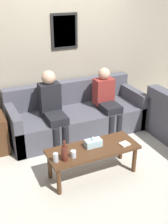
{
  "coord_description": "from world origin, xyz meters",
  "views": [
    {
      "loc": [
        -1.75,
        -3.6,
        2.48
      ],
      "look_at": [
        -0.15,
        -0.11,
        0.68
      ],
      "focal_mm": 45.0,
      "sensor_mm": 36.0,
      "label": 1
    }
  ],
  "objects_px": {
    "coffee_table": "(93,152)",
    "person_left": "(52,105)",
    "wine_bottle": "(65,153)",
    "drinking_glass": "(73,154)",
    "couch_main": "(76,116)",
    "person_right": "(107,98)"
  },
  "relations": [
    {
      "from": "drinking_glass",
      "to": "person_left",
      "type": "height_order",
      "value": "person_left"
    },
    {
      "from": "drinking_glass",
      "to": "person_left",
      "type": "bearing_deg",
      "value": 83.39
    },
    {
      "from": "wine_bottle",
      "to": "drinking_glass",
      "type": "xyz_separation_m",
      "value": [
        0.12,
        0.01,
        -0.06
      ]
    },
    {
      "from": "wine_bottle",
      "to": "person_left",
      "type": "distance_m",
      "value": 1.25
    },
    {
      "from": "drinking_glass",
      "to": "person_right",
      "type": "relative_size",
      "value": 0.08
    },
    {
      "from": "coffee_table",
      "to": "drinking_glass",
      "type": "distance_m",
      "value": 0.36
    },
    {
      "from": "wine_bottle",
      "to": "person_left",
      "type": "height_order",
      "value": "person_left"
    },
    {
      "from": "person_right",
      "to": "coffee_table",
      "type": "bearing_deg",
      "value": -126.5
    },
    {
      "from": "couch_main",
      "to": "coffee_table",
      "type": "height_order",
      "value": "couch_main"
    },
    {
      "from": "coffee_table",
      "to": "wine_bottle",
      "type": "bearing_deg",
      "value": -166.76
    },
    {
      "from": "couch_main",
      "to": "person_left",
      "type": "distance_m",
      "value": 0.62
    },
    {
      "from": "coffee_table",
      "to": "wine_bottle",
      "type": "xyz_separation_m",
      "value": [
        -0.45,
        -0.11,
        0.17
      ]
    },
    {
      "from": "coffee_table",
      "to": "drinking_glass",
      "type": "relative_size",
      "value": 13.27
    },
    {
      "from": "person_left",
      "to": "person_right",
      "type": "bearing_deg",
      "value": -1.69
    },
    {
      "from": "drinking_glass",
      "to": "coffee_table",
      "type": "bearing_deg",
      "value": 15.88
    },
    {
      "from": "wine_bottle",
      "to": "person_left",
      "type": "xyz_separation_m",
      "value": [
        0.26,
        1.22,
        0.11
      ]
    },
    {
      "from": "wine_bottle",
      "to": "person_right",
      "type": "relative_size",
      "value": 0.24
    },
    {
      "from": "person_right",
      "to": "drinking_glass",
      "type": "bearing_deg",
      "value": -133.76
    },
    {
      "from": "wine_bottle",
      "to": "person_right",
      "type": "xyz_separation_m",
      "value": [
        1.25,
        1.19,
        0.08
      ]
    },
    {
      "from": "drinking_glass",
      "to": "person_left",
      "type": "xyz_separation_m",
      "value": [
        0.14,
        1.21,
        0.17
      ]
    },
    {
      "from": "person_left",
      "to": "person_right",
      "type": "height_order",
      "value": "person_left"
    },
    {
      "from": "coffee_table",
      "to": "person_left",
      "type": "xyz_separation_m",
      "value": [
        -0.19,
        1.12,
        0.28
      ]
    }
  ]
}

